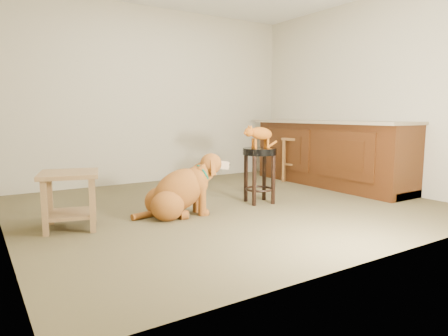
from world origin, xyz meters
TOP-DOWN VIEW (x-y plane):
  - floor at (0.00, 0.00)m, footprint 4.50×4.00m
  - room_shell at (0.00, 0.00)m, footprint 4.54×4.04m
  - cabinet_run at (1.94, 0.30)m, footprint 0.70×2.56m
  - padded_stool at (0.38, -0.08)m, footprint 0.40×0.40m
  - wood_stool at (1.77, 0.79)m, footprint 0.47×0.47m
  - side_table at (-1.71, 0.00)m, footprint 0.61×0.61m
  - golden_retriever at (-0.67, -0.13)m, footprint 1.05×0.56m
  - tabby_kitten at (0.37, -0.08)m, footprint 0.48×0.20m

SIDE VIEW (x-z plane):
  - floor at x=0.00m, z-range -0.01..0.01m
  - golden_retriever at x=-0.67m, z-range -0.09..0.59m
  - side_table at x=-1.71m, z-range 0.08..0.60m
  - wood_stool at x=1.77m, z-range 0.01..0.69m
  - cabinet_run at x=1.94m, z-range -0.03..0.91m
  - padded_stool at x=0.38m, z-range 0.13..0.78m
  - tabby_kitten at x=0.37m, z-range 0.65..0.95m
  - room_shell at x=0.00m, z-range 0.37..2.99m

